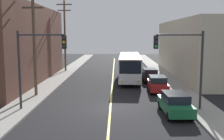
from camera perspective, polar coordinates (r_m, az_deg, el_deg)
The scene contains 14 objects.
ground_plane at distance 21.77m, azimuth -0.35°, elevation -8.11°, with size 120.00×120.00×0.00m, color black.
sidewalk_left at distance 32.43m, azimuth -12.88°, elevation -2.93°, with size 2.50×90.00×0.15m, color gray.
sidewalk_right at distance 32.22m, azimuth 13.07°, elevation -3.01°, with size 2.50×90.00×0.15m, color gray.
lane_stripe_center at distance 36.43m, azimuth 0.17°, elevation -1.70°, with size 0.16×60.00×0.01m, color #D8CC4C.
building_left_brick at distance 35.69m, azimuth -22.20°, elevation 5.04°, with size 10.00×23.11×9.30m.
building_right_warehouse at distance 41.12m, azimuth 20.92°, elevation 4.34°, with size 12.00×24.95×7.83m.
city_bus at distance 34.95m, azimuth 3.75°, elevation 0.88°, with size 3.01×12.23×3.20m.
parked_car_green at distance 20.46m, azimuth 13.23°, elevation -6.90°, with size 1.97×4.47×1.62m.
parked_car_red at distance 28.13m, azimuth 9.63°, elevation -2.86°, with size 1.94×4.46×1.62m.
parked_car_black at distance 34.08m, azimuth 7.97°, elevation -1.00°, with size 1.94×4.46×1.62m.
utility_pole_near at distance 26.16m, azimuth -16.18°, elevation 6.38°, with size 2.40×0.28×9.66m.
utility_pole_mid at distance 42.96m, azimuth -9.97°, elevation 7.78°, with size 2.40×0.28×10.89m.
traffic_signal_left_corner at distance 21.14m, azimuth -15.26°, elevation 3.01°, with size 3.75×0.48×6.00m.
traffic_signal_right_corner at distance 20.99m, azimuth 14.55°, elevation 3.01°, with size 3.75×0.48×6.00m.
Camera 1 is at (0.47, -20.95, 5.90)m, focal length 43.14 mm.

